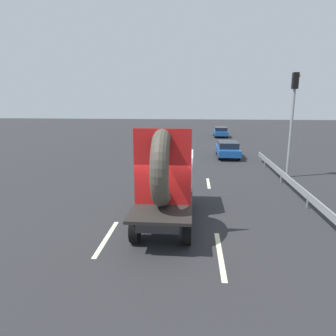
# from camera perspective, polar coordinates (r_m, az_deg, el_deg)

# --- Properties ---
(ground_plane) EXTENTS (120.00, 120.00, 0.00)m
(ground_plane) POSITION_cam_1_polar(r_m,az_deg,el_deg) (11.29, -0.72, -11.33)
(ground_plane) COLOR #28282B
(flatbed_truck) EXTENTS (2.02, 5.52, 3.69)m
(flatbed_truck) POSITION_cam_1_polar(r_m,az_deg,el_deg) (11.80, -0.21, -1.36)
(flatbed_truck) COLOR black
(flatbed_truck) RESTS_ON ground_plane
(distant_sedan) EXTENTS (1.67, 3.90, 1.27)m
(distant_sedan) POSITION_cam_1_polar(r_m,az_deg,el_deg) (24.95, 11.11, 3.54)
(distant_sedan) COLOR black
(distant_sedan) RESTS_ON ground_plane
(traffic_light) EXTENTS (0.42, 0.36, 6.06)m
(traffic_light) POSITION_cam_1_polar(r_m,az_deg,el_deg) (19.23, 22.30, 9.86)
(traffic_light) COLOR gray
(traffic_light) RESTS_ON ground_plane
(guardrail) EXTENTS (0.10, 16.38, 0.71)m
(guardrail) POSITION_cam_1_polar(r_m,az_deg,el_deg) (16.26, 22.37, -2.71)
(guardrail) COLOR gray
(guardrail) RESTS_ON ground_plane
(lane_dash_left_near) EXTENTS (0.16, 2.77, 0.01)m
(lane_dash_left_near) POSITION_cam_1_polar(r_m,az_deg,el_deg) (10.81, -11.41, -12.72)
(lane_dash_left_near) COLOR beige
(lane_dash_left_near) RESTS_ON ground_plane
(lane_dash_left_far) EXTENTS (0.16, 2.76, 0.01)m
(lane_dash_left_far) POSITION_cam_1_polar(r_m,az_deg,el_deg) (18.05, -4.53, -2.01)
(lane_dash_left_far) COLOR beige
(lane_dash_left_far) RESTS_ON ground_plane
(lane_dash_right_near) EXTENTS (0.16, 2.97, 0.01)m
(lane_dash_right_near) POSITION_cam_1_polar(r_m,az_deg,el_deg) (9.76, 9.72, -15.62)
(lane_dash_right_near) COLOR beige
(lane_dash_right_near) RESTS_ON ground_plane
(lane_dash_right_far) EXTENTS (0.16, 2.10, 0.01)m
(lane_dash_right_far) POSITION_cam_1_polar(r_m,az_deg,el_deg) (17.19, 7.56, -2.84)
(lane_dash_right_far) COLOR beige
(lane_dash_right_far) RESTS_ON ground_plane
(oncoming_car) EXTENTS (1.58, 3.70, 1.21)m
(oncoming_car) POSITION_cam_1_polar(r_m,az_deg,el_deg) (38.33, 9.81, 6.74)
(oncoming_car) COLOR black
(oncoming_car) RESTS_ON ground_plane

